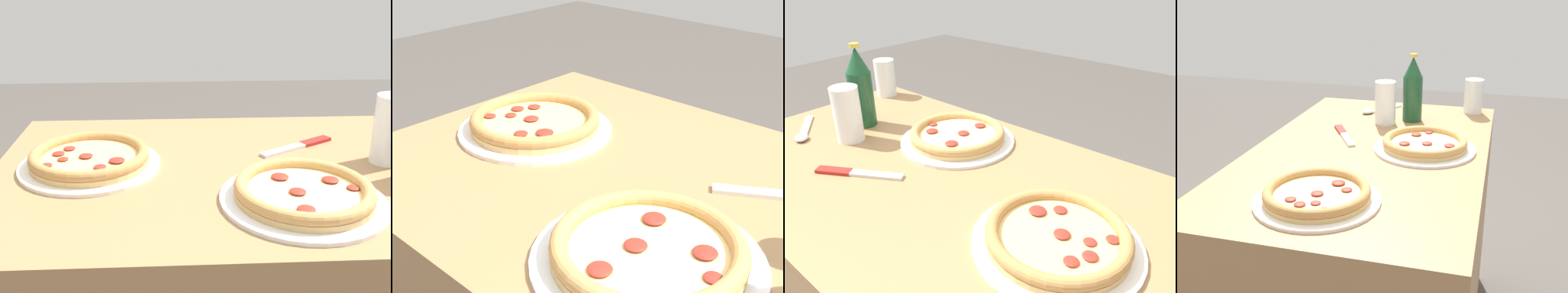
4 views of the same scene
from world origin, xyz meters
The scene contains 8 objects.
table centered at (0.00, 0.00, 0.39)m, with size 1.13×0.69×0.77m.
pizza_salami centered at (-0.05, 0.16, 0.79)m, with size 0.30×0.30×0.04m.
pizza_pepperoni centered at (0.36, -0.02, 0.79)m, with size 0.30×0.30×0.04m.
glass_mango_juice centered at (-0.28, -0.02, 0.84)m, with size 0.07×0.07×0.15m.
glass_cola centered at (-0.50, 0.27, 0.83)m, with size 0.07×0.07×0.13m.
beer_bottle centered at (-0.34, 0.07, 0.89)m, with size 0.07×0.07×0.24m.
knife centered at (-0.11, -0.12, 0.78)m, with size 0.19×0.13×0.01m.
spoon centered at (-0.41, -0.09, 0.78)m, with size 0.17×0.13×0.02m.
Camera 3 is at (0.59, -0.50, 1.23)m, focal length 35.00 mm.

